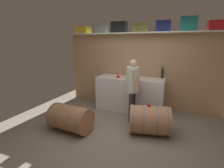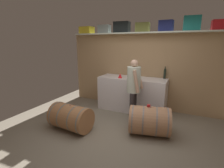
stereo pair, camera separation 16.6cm
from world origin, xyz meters
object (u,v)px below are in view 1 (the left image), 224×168
object	(u,v)px
work_cabinet	(130,94)
toolcase_navy	(163,26)
toolcase_grey	(102,29)
wine_barrel_far	(71,118)
tasting_cup	(149,105)
toolcase_black	(119,27)
red_funnel	(118,76)
toolcase_red	(218,25)
toolcase_yellow	(83,30)
toolcase_olive	(140,28)
winemaker_pouring	(133,84)
wine_barrel_near	(150,120)
wine_glass	(138,76)
wine_bottle_dark	(162,73)
toolcase_teal	(188,24)

from	to	relation	value
work_cabinet	toolcase_navy	bearing A→B (deg)	17.37
toolcase_grey	work_cabinet	world-z (taller)	toolcase_grey
toolcase_navy	wine_barrel_far	distance (m)	3.21
work_cabinet	tasting_cup	world-z (taller)	work_cabinet
toolcase_black	red_funnel	bearing A→B (deg)	-76.66
toolcase_navy	toolcase_red	world-z (taller)	toolcase_navy
toolcase_yellow	toolcase_navy	distance (m)	2.37
toolcase_olive	tasting_cup	world-z (taller)	toolcase_olive
toolcase_black	work_cabinet	distance (m)	1.90
toolcase_red	red_funnel	world-z (taller)	toolcase_red
toolcase_grey	red_funnel	world-z (taller)	toolcase_grey
toolcase_black	toolcase_navy	bearing A→B (deg)	-3.73
toolcase_olive	winemaker_pouring	xyz separation A→B (m)	(0.08, -0.87, -1.36)
toolcase_olive	wine_barrel_near	bearing A→B (deg)	-68.25
toolcase_navy	red_funnel	bearing A→B (deg)	-155.51
toolcase_black	wine_glass	bearing A→B (deg)	-34.31
winemaker_pouring	toolcase_olive	bearing A→B (deg)	-179.71
toolcase_black	toolcase_olive	world-z (taller)	toolcase_black
red_funnel	toolcase_black	bearing A→B (deg)	107.06
toolcase_yellow	work_cabinet	size ratio (longest dim) A/B	0.21
toolcase_red	toolcase_yellow	bearing A→B (deg)	176.97
toolcase_red	winemaker_pouring	size ratio (longest dim) A/B	0.28
wine_bottle_dark	wine_barrel_far	xyz separation A→B (m)	(-1.69, -1.90, -0.81)
wine_glass	winemaker_pouring	world-z (taller)	winemaker_pouring
wine_glass	red_funnel	world-z (taller)	wine_glass
wine_glass	winemaker_pouring	distance (m)	0.48
toolcase_yellow	tasting_cup	xyz separation A→B (m)	(2.33, -1.36, -1.64)
toolcase_teal	wine_barrel_near	xyz separation A→B (m)	(-0.59, -1.36, -2.03)
toolcase_yellow	winemaker_pouring	world-z (taller)	toolcase_yellow
wine_bottle_dark	wine_barrel_near	world-z (taller)	wine_bottle_dark
toolcase_navy	toolcase_yellow	bearing A→B (deg)	-175.90
toolcase_teal	work_cabinet	xyz separation A→B (m)	(-1.35, -0.24, -1.86)
toolcase_grey	toolcase_navy	size ratio (longest dim) A/B	1.00
toolcase_grey	wine_bottle_dark	distance (m)	2.16
toolcase_red	work_cabinet	bearing A→B (deg)	-176.14
winemaker_pouring	toolcase_grey	bearing A→B (deg)	-130.36
toolcase_olive	wine_bottle_dark	world-z (taller)	toolcase_olive
toolcase_black	toolcase_olive	xyz separation A→B (m)	(0.59, 0.00, -0.02)
toolcase_yellow	wine_bottle_dark	xyz separation A→B (m)	(2.42, 0.02, -1.17)
wine_bottle_dark	toolcase_olive	bearing A→B (deg)	-178.46
red_funnel	work_cabinet	bearing A→B (deg)	27.40
toolcase_black	wine_barrel_near	xyz separation A→B (m)	(1.19, -1.36, -2.01)
toolcase_navy	work_cabinet	distance (m)	2.00
toolcase_black	wine_barrel_far	size ratio (longest dim) A/B	0.45
red_funnel	toolcase_teal	bearing A→B (deg)	13.53
toolcase_teal	wine_bottle_dark	xyz separation A→B (m)	(-0.53, 0.02, -1.24)
toolcase_black	tasting_cup	size ratio (longest dim) A/B	6.14
toolcase_navy	work_cabinet	size ratio (longest dim) A/B	0.18
wine_barrel_near	toolcase_yellow	bearing A→B (deg)	137.22
tasting_cup	toolcase_black	bearing A→B (deg)	130.29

